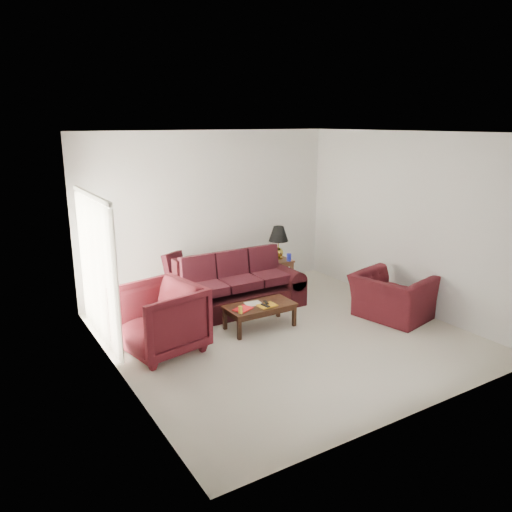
{
  "coord_description": "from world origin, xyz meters",
  "views": [
    {
      "loc": [
        -4.03,
        -5.77,
        3.14
      ],
      "look_at": [
        0.0,
        0.85,
        1.05
      ],
      "focal_mm": 35.0,
      "sensor_mm": 36.0,
      "label": 1
    }
  ],
  "objects_px": {
    "end_table": "(277,273)",
    "armchair_right": "(392,297)",
    "sofa": "(237,284)",
    "floor_lamp": "(110,269)",
    "armchair_left": "(160,319)",
    "coffee_table": "(260,316)"
  },
  "relations": [
    {
      "from": "end_table",
      "to": "armchair_left",
      "type": "distance_m",
      "value": 3.38
    },
    {
      "from": "floor_lamp",
      "to": "coffee_table",
      "type": "bearing_deg",
      "value": -43.47
    },
    {
      "from": "floor_lamp",
      "to": "coffee_table",
      "type": "height_order",
      "value": "floor_lamp"
    },
    {
      "from": "armchair_right",
      "to": "coffee_table",
      "type": "xyz_separation_m",
      "value": [
        -2.06,
        0.79,
        -0.18
      ]
    },
    {
      "from": "sofa",
      "to": "armchair_right",
      "type": "distance_m",
      "value": 2.58
    },
    {
      "from": "armchair_left",
      "to": "armchair_right",
      "type": "distance_m",
      "value": 3.78
    },
    {
      "from": "floor_lamp",
      "to": "armchair_right",
      "type": "relative_size",
      "value": 1.41
    },
    {
      "from": "end_table",
      "to": "coffee_table",
      "type": "distance_m",
      "value": 2.07
    },
    {
      "from": "sofa",
      "to": "floor_lamp",
      "type": "height_order",
      "value": "floor_lamp"
    },
    {
      "from": "sofa",
      "to": "armchair_left",
      "type": "distance_m",
      "value": 1.91
    },
    {
      "from": "floor_lamp",
      "to": "armchair_right",
      "type": "xyz_separation_m",
      "value": [
        3.89,
        -2.52,
        -0.43
      ]
    },
    {
      "from": "end_table",
      "to": "armchair_left",
      "type": "relative_size",
      "value": 0.51
    },
    {
      "from": "sofa",
      "to": "armchair_left",
      "type": "xyz_separation_m",
      "value": [
        -1.71,
        -0.85,
        0.02
      ]
    },
    {
      "from": "sofa",
      "to": "floor_lamp",
      "type": "distance_m",
      "value": 2.12
    },
    {
      "from": "end_table",
      "to": "coffee_table",
      "type": "relative_size",
      "value": 0.5
    },
    {
      "from": "coffee_table",
      "to": "floor_lamp",
      "type": "bearing_deg",
      "value": 130.62
    },
    {
      "from": "end_table",
      "to": "armchair_right",
      "type": "bearing_deg",
      "value": -73.53
    },
    {
      "from": "sofa",
      "to": "armchair_left",
      "type": "relative_size",
      "value": 2.14
    },
    {
      "from": "armchair_right",
      "to": "coffee_table",
      "type": "relative_size",
      "value": 1.05
    },
    {
      "from": "end_table",
      "to": "sofa",
      "type": "bearing_deg",
      "value": -151.53
    },
    {
      "from": "armchair_left",
      "to": "armchair_right",
      "type": "relative_size",
      "value": 0.94
    },
    {
      "from": "end_table",
      "to": "floor_lamp",
      "type": "relative_size",
      "value": 0.34
    }
  ]
}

